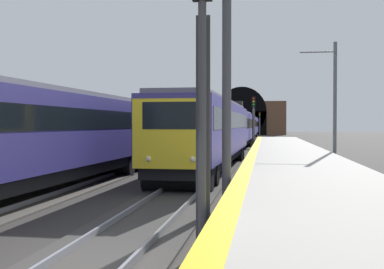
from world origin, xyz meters
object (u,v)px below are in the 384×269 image
at_px(railway_signal_near, 202,71).
at_px(railway_signal_far, 260,122).
at_px(catenary_mast_near, 334,102).
at_px(train_adjacent_platform, 162,128).
at_px(train_main_approaching, 239,127).
at_px(railway_signal_mid, 254,117).
at_px(overhead_signal_gantry, 88,22).

bearing_deg(railway_signal_near, railway_signal_far, -180.00).
bearing_deg(catenary_mast_near, train_adjacent_platform, 61.97).
bearing_deg(railway_signal_near, train_adjacent_platform, -166.52).
height_order(train_main_approaching, railway_signal_near, railway_signal_near).
height_order(train_main_approaching, railway_signal_mid, railway_signal_mid).
relative_size(railway_signal_mid, railway_signal_far, 1.04).
bearing_deg(train_main_approaching, railway_signal_far, 179.14).
bearing_deg(catenary_mast_near, train_main_approaching, 15.29).
relative_size(railway_signal_near, railway_signal_mid, 1.11).
distance_m(train_main_approaching, railway_signal_far, 49.21).
xyz_separation_m(train_main_approaching, catenary_mast_near, (-26.52, -7.25, 1.70)).
relative_size(train_adjacent_platform, railway_signal_near, 10.80).
relative_size(railway_signal_mid, overhead_signal_gantry, 0.60).
relative_size(train_main_approaching, train_adjacent_platform, 1.27).
relative_size(train_main_approaching, railway_signal_near, 13.74).
distance_m(railway_signal_near, catenary_mast_near, 22.61).
bearing_deg(overhead_signal_gantry, train_main_approaching, -3.31).
xyz_separation_m(train_adjacent_platform, catenary_mast_near, (-6.51, -12.22, 1.70)).
height_order(train_adjacent_platform, railway_signal_mid, railway_signal_mid).
xyz_separation_m(train_main_approaching, railway_signal_mid, (-6.77, -1.85, 1.03)).
xyz_separation_m(overhead_signal_gantry, catenary_mast_near, (16.44, -9.74, -1.87)).
height_order(train_adjacent_platform, catenary_mast_near, catenary_mast_near).
distance_m(railway_signal_far, overhead_signal_gantry, 92.25).
distance_m(train_main_approaching, catenary_mast_near, 27.54).
xyz_separation_m(railway_signal_near, railway_signal_mid, (41.70, -0.00, -0.32)).
height_order(railway_signal_mid, catenary_mast_near, catenary_mast_near).
bearing_deg(overhead_signal_gantry, catenary_mast_near, -30.64).
bearing_deg(railway_signal_near, train_main_approaching, -177.82).
bearing_deg(overhead_signal_gantry, railway_signal_far, -2.69).
relative_size(railway_signal_near, overhead_signal_gantry, 0.66).
height_order(railway_signal_far, overhead_signal_gantry, overhead_signal_gantry).
height_order(railway_signal_mid, overhead_signal_gantry, overhead_signal_gantry).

